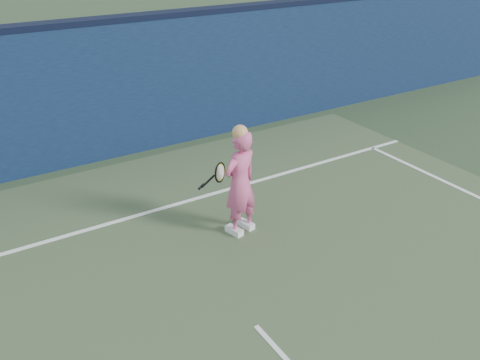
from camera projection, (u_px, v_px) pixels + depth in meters
backstop_wall at (93, 95)px, 9.35m from camera, size 24.00×0.40×2.50m
wall_cap at (83, 22)px, 8.76m from camera, size 24.00×0.42×0.10m
player at (240, 183)px, 7.17m from camera, size 0.65×0.50×1.67m
racket at (219, 174)px, 7.46m from camera, size 0.57×0.23×0.31m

